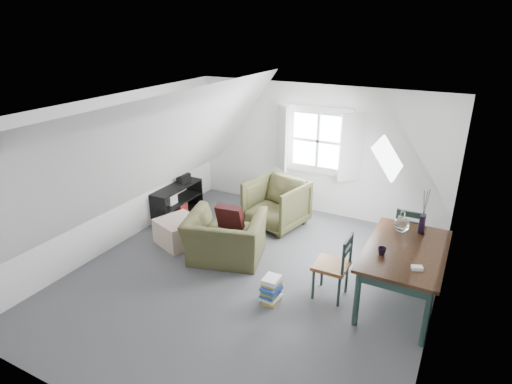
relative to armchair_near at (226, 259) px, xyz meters
The scene contains 24 objects.
floor 0.68m from the armchair_near, 26.51° to the right, with size 5.50×5.50×0.00m, color #4B4B50.
ceiling 2.59m from the armchair_near, 26.51° to the right, with size 5.50×5.50×0.00m, color white.
wall_back 2.81m from the armchair_near, 76.02° to the left, with size 5.00×5.00×0.00m, color white.
wall_front 3.36m from the armchair_near, 78.72° to the right, with size 5.00×5.00×0.00m, color white.
wall_left 2.29m from the armchair_near, behind, with size 5.50×5.50×0.00m, color white.
wall_right 3.36m from the armchair_near, ahead, with size 5.50×5.50×0.00m, color white.
slope_left 2.03m from the armchair_near, 162.10° to the right, with size 5.50×5.50×0.00m, color white.
slope_right 2.81m from the armchair_near, ahead, with size 5.50×5.50×0.00m, color white.
dormer_window 2.85m from the armchair_near, 75.59° to the left, with size 1.71×0.35×1.30m.
skylight 2.95m from the armchair_near, 24.77° to the left, with size 0.55×0.75×0.04m, color white.
armchair_near is the anchor object (origin of this frame).
armchair_far 1.48m from the armchair_near, 82.17° to the left, with size 0.94×0.97×0.88m, color #424224.
throw_pillow 0.70m from the armchair_near, 90.00° to the left, with size 0.42×0.12×0.42m, color #360E11.
ottoman 1.01m from the armchair_near, behind, with size 0.65×0.65×0.43m, color #C0A694.
dining_table 2.77m from the armchair_near, ahead, with size 0.99×1.64×0.82m.
demijohn 2.76m from the armchair_near, 12.91° to the left, with size 0.22×0.22×0.31m.
vase_twigs 3.02m from the armchair_near, 13.75° to the left, with size 0.08×0.09×0.65m.
cup 2.57m from the armchair_near, ahead, with size 0.11×0.11×0.10m, color black.
paper_box 3.01m from the armchair_near, ahead, with size 0.13×0.09×0.04m, color white.
dining_chair_far 2.88m from the armchair_near, 24.26° to the left, with size 0.46×0.46×0.99m.
dining_chair_near 1.90m from the armchair_near, ahead, with size 0.45×0.45×0.95m.
media_shelf 1.98m from the armchair_near, 150.85° to the left, with size 0.39×1.18×0.60m.
electronics_box 2.22m from the armchair_near, 143.96° to the left, with size 0.17×0.24×0.19m, color black.
magazine_stack 1.33m from the armchair_near, 30.68° to the right, with size 0.27×0.33×0.37m.
Camera 1 is at (2.60, -4.77, 3.58)m, focal length 30.00 mm.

